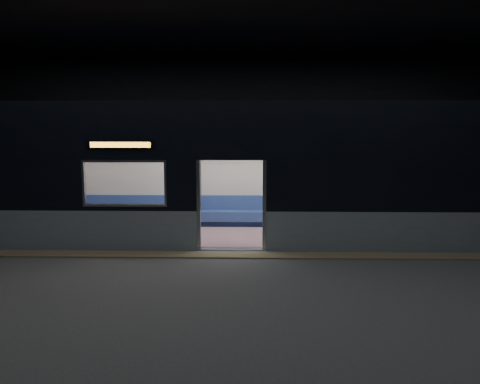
{
  "coord_description": "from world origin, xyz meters",
  "views": [
    {
      "loc": [
        0.47,
        -10.19,
        2.91
      ],
      "look_at": [
        0.16,
        2.3,
        1.16
      ],
      "focal_mm": 38.0,
      "sensor_mm": 36.0,
      "label": 1
    }
  ],
  "objects": [
    {
      "name": "passenger",
      "position": [
        2.86,
        3.55,
        0.8
      ],
      "size": [
        0.41,
        0.7,
        1.38
      ],
      "rotation": [
        0.0,
        0.0,
        -0.07
      ],
      "color": "black",
      "rests_on": "metro_car"
    },
    {
      "name": "station_floor",
      "position": [
        0.0,
        0.0,
        -0.01
      ],
      "size": [
        24.0,
        14.0,
        0.01
      ],
      "primitive_type": "cube",
      "color": "#47494C",
      "rests_on": "ground"
    },
    {
      "name": "handbag",
      "position": [
        2.86,
        3.32,
        0.67
      ],
      "size": [
        0.31,
        0.29,
        0.13
      ],
      "primitive_type": "cube",
      "rotation": [
        0.0,
        0.0,
        0.33
      ],
      "color": "black",
      "rests_on": "passenger"
    },
    {
      "name": "metro_car",
      "position": [
        -0.0,
        2.54,
        1.85
      ],
      "size": [
        18.0,
        3.04,
        3.35
      ],
      "color": "#91A4AD",
      "rests_on": "station_floor"
    },
    {
      "name": "transit_map",
      "position": [
        3.78,
        3.85,
        1.46
      ],
      "size": [
        0.95,
        0.03,
        0.61
      ],
      "primitive_type": "cube",
      "color": "white",
      "rests_on": "metro_car"
    },
    {
      "name": "station_envelope",
      "position": [
        0.0,
        0.0,
        3.66
      ],
      "size": [
        24.0,
        14.0,
        5.0
      ],
      "color": "black",
      "rests_on": "station_floor"
    },
    {
      "name": "tactile_strip",
      "position": [
        0.0,
        0.55,
        0.01
      ],
      "size": [
        22.8,
        0.5,
        0.03
      ],
      "primitive_type": "cube",
      "color": "#8C7F59",
      "rests_on": "station_floor"
    }
  ]
}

